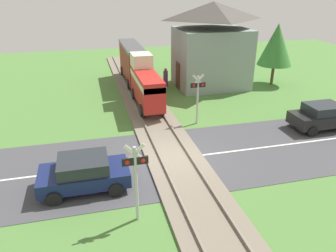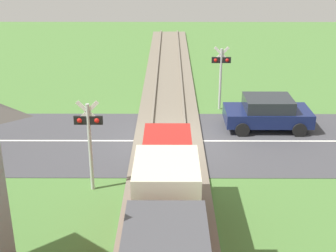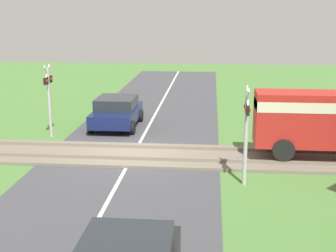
{
  "view_description": "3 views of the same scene",
  "coord_description": "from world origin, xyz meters",
  "views": [
    {
      "loc": [
        -3.75,
        -13.5,
        7.95
      ],
      "look_at": [
        0.0,
        1.32,
        1.2
      ],
      "focal_mm": 35.0,
      "sensor_mm": 36.0,
      "label": 1
    },
    {
      "loc": [
        -0.07,
        17.5,
        7.64
      ],
      "look_at": [
        0.0,
        1.32,
        1.2
      ],
      "focal_mm": 50.0,
      "sensor_mm": 36.0,
      "label": 2
    },
    {
      "loc": [
        16.33,
        2.85,
        5.34
      ],
      "look_at": [
        0.0,
        1.32,
        1.2
      ],
      "focal_mm": 50.0,
      "sensor_mm": 36.0,
      "label": 3
    }
  ],
  "objects": [
    {
      "name": "crossing_signal_west_approach",
      "position": [
        -2.47,
        -3.94,
        1.97
      ],
      "size": [
        0.9,
        0.18,
        3.08
      ],
      "color": "#B7B7B7",
      "rests_on": "ground_plane"
    },
    {
      "name": "road_surface",
      "position": [
        0.0,
        0.0,
        0.01
      ],
      "size": [
        48.0,
        6.4,
        0.02
      ],
      "color": "#424247",
      "rests_on": "ground_plane"
    },
    {
      "name": "car_near_crossing",
      "position": [
        -4.27,
        -1.44,
        0.75
      ],
      "size": [
        3.66,
        2.04,
        1.41
      ],
      "color": "#141E4C",
      "rests_on": "ground_plane"
    },
    {
      "name": "track_bed",
      "position": [
        0.0,
        0.0,
        0.07
      ],
      "size": [
        2.8,
        48.0,
        0.24
      ],
      "color": "#756B5B",
      "rests_on": "ground_plane"
    },
    {
      "name": "ground_plane",
      "position": [
        0.0,
        0.0,
        0.0
      ],
      "size": [
        60.0,
        60.0,
        0.0
      ],
      "primitive_type": "plane",
      "color": "#4C7A38"
    },
    {
      "name": "crossing_signal_east_approach",
      "position": [
        2.47,
        3.94,
        1.97
      ],
      "size": [
        0.9,
        0.18,
        3.08
      ],
      "color": "#B7B7B7",
      "rests_on": "ground_plane"
    }
  ]
}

